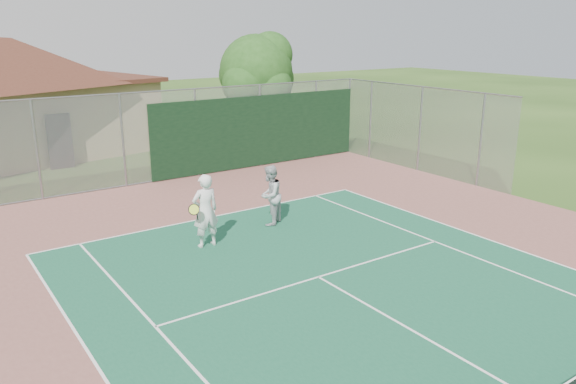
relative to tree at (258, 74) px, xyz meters
The scene contains 5 objects.
back_fence 5.50m from the tree, 149.70° to the right, with size 20.08×0.11×3.53m.
side_fence_right 8.11m from the tree, 63.65° to the right, with size 0.08×9.00×3.50m.
tree is the anchor object (origin of this frame).
player_white_front 12.82m from the tree, 128.48° to the right, with size 1.05×0.75×2.03m.
player_grey_back 11.09m from the tree, 120.07° to the right, with size 1.13×1.08×1.83m.
Camera 1 is at (-7.63, -3.34, 5.73)m, focal length 35.00 mm.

